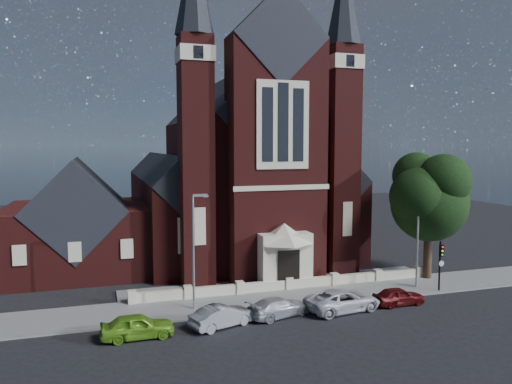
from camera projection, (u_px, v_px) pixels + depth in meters
ground at (256, 265)px, 47.39m from camera, size 120.00×120.00×0.00m
pavement_strip at (298, 297)px, 37.43m from camera, size 60.00×5.00×0.12m
forecourt_paving at (280, 283)px, 41.23m from camera, size 26.00×3.00×0.14m
forecourt_wall at (288, 290)px, 39.33m from camera, size 24.00×0.40×0.90m
church at (234, 175)px, 54.16m from camera, size 20.01×34.90×29.20m
parish_hall at (77, 227)px, 45.03m from camera, size 12.00×12.20×10.24m
street_tree at (433, 198)px, 41.73m from camera, size 6.40×6.60×10.70m
street_lamp_left at (195, 245)px, 34.14m from camera, size 1.16×0.22×8.09m
street_lamp_right at (419, 231)px, 39.58m from camera, size 1.16×0.22×8.09m
traffic_signal at (440, 260)px, 38.55m from camera, size 0.28×0.42×4.00m
car_lime_van at (137, 326)px, 29.47m from camera, size 4.33×1.79×1.47m
car_silver_a at (222, 316)px, 31.33m from camera, size 4.47×2.81×1.39m
car_silver_b at (279, 307)px, 33.20m from camera, size 4.80×3.03×1.30m
car_white_suv at (343, 300)px, 34.36m from camera, size 5.66×3.17×1.50m
car_dark_red at (398, 296)px, 35.61m from camera, size 3.81×1.61×1.29m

